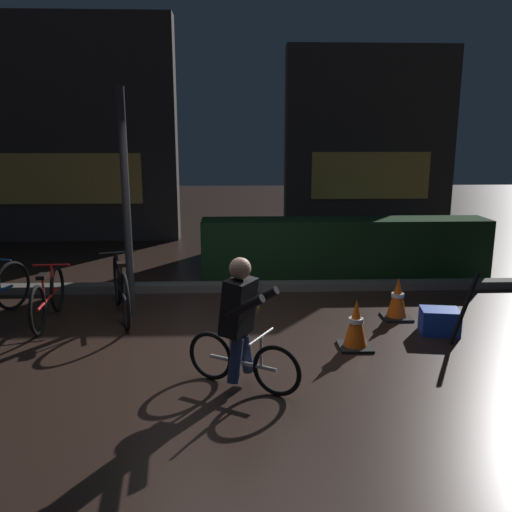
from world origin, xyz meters
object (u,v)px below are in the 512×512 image
object	(u,v)px
parked_bike_left_mid	(48,298)
cyclist	(241,322)
street_post	(126,205)
traffic_cone_far	(397,299)
blue_crate	(439,321)
parked_bike_center_left	(121,289)
closed_umbrella	(465,308)
traffic_cone_near	(356,325)

from	to	relation	value
parked_bike_left_mid	cyclist	distance (m)	3.06
street_post	traffic_cone_far	xyz separation A→B (m)	(3.46, -0.34, -1.19)
parked_bike_left_mid	street_post	bearing A→B (deg)	-76.57
blue_crate	cyclist	distance (m)	2.73
traffic_cone_far	cyclist	distance (m)	2.75
parked_bike_center_left	cyclist	distance (m)	2.59
blue_crate	traffic_cone_far	bearing A→B (deg)	121.61
parked_bike_left_mid	traffic_cone_far	bearing A→B (deg)	-94.35
blue_crate	street_post	bearing A→B (deg)	166.70
blue_crate	closed_umbrella	bearing A→B (deg)	-55.20
cyclist	closed_umbrella	xyz separation A→B (m)	(2.55, 1.01, -0.23)
parked_bike_center_left	street_post	bearing A→B (deg)	-65.78
parked_bike_center_left	traffic_cone_far	world-z (taller)	parked_bike_center_left
traffic_cone_near	traffic_cone_far	size ratio (longest dim) A/B	1.04
traffic_cone_far	cyclist	size ratio (longest dim) A/B	0.43
street_post	parked_bike_left_mid	distance (m)	1.52
cyclist	traffic_cone_far	bearing A→B (deg)	72.08
street_post	traffic_cone_near	bearing A→B (deg)	-25.67
cyclist	parked_bike_left_mid	bearing A→B (deg)	172.70
parked_bike_center_left	traffic_cone_far	size ratio (longest dim) A/B	3.09
parked_bike_center_left	blue_crate	bearing A→B (deg)	-119.18
closed_umbrella	cyclist	bearing A→B (deg)	174.51
traffic_cone_far	traffic_cone_near	bearing A→B (deg)	-128.40
street_post	closed_umbrella	xyz separation A→B (m)	(3.98, -1.15, -1.05)
traffic_cone_far	closed_umbrella	distance (m)	0.97
street_post	parked_bike_center_left	distance (m)	1.09
parked_bike_center_left	traffic_cone_near	size ratio (longest dim) A/B	2.98
blue_crate	closed_umbrella	distance (m)	0.39
traffic_cone_far	parked_bike_left_mid	bearing A→B (deg)	179.50
blue_crate	cyclist	xyz separation A→B (m)	(-2.38, -1.26, 0.48)
street_post	closed_umbrella	world-z (taller)	street_post
closed_umbrella	blue_crate	bearing A→B (deg)	97.71
parked_bike_left_mid	cyclist	xyz separation A→B (m)	(2.41, -1.85, 0.31)
parked_bike_center_left	blue_crate	size ratio (longest dim) A/B	3.80
traffic_cone_near	closed_umbrella	size ratio (longest dim) A/B	0.66
street_post	traffic_cone_far	distance (m)	3.68
parked_bike_left_mid	blue_crate	world-z (taller)	parked_bike_left_mid
parked_bike_left_mid	blue_crate	bearing A→B (deg)	-100.95
traffic_cone_near	closed_umbrella	xyz separation A→B (m)	(1.28, 0.15, 0.13)
traffic_cone_far	closed_umbrella	world-z (taller)	closed_umbrella
traffic_cone_near	blue_crate	size ratio (longest dim) A/B	1.27
parked_bike_left_mid	traffic_cone_far	size ratio (longest dim) A/B	2.78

